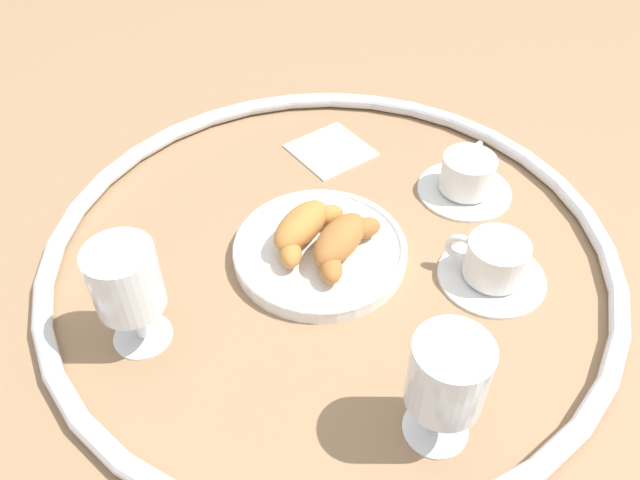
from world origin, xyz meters
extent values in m
plane|color=#997551|center=(0.00, 0.00, 0.00)|extent=(2.20, 2.20, 0.00)
torus|color=silver|center=(0.00, 0.00, 0.01)|extent=(0.74, 0.74, 0.02)
cylinder|color=white|center=(0.01, -0.01, 0.01)|extent=(0.23, 0.23, 0.02)
torus|color=white|center=(0.01, -0.01, 0.02)|extent=(0.23, 0.23, 0.01)
ellipsoid|color=#BC7A38|center=(0.01, -0.04, 0.04)|extent=(0.11, 0.06, 0.04)
ellipsoid|color=#BC7A38|center=(0.05, -0.03, 0.04)|extent=(0.05, 0.04, 0.03)
ellipsoid|color=#BC7A38|center=(-0.03, -0.02, 0.04)|extent=(0.05, 0.05, 0.03)
ellipsoid|color=#AD6B33|center=(0.01, 0.02, 0.04)|extent=(0.11, 0.06, 0.04)
ellipsoid|color=#AD6B33|center=(0.05, 0.02, 0.04)|extent=(0.05, 0.04, 0.03)
ellipsoid|color=#AD6B33|center=(-0.03, 0.04, 0.04)|extent=(0.05, 0.05, 0.03)
cylinder|color=white|center=(-0.20, 0.13, 0.00)|extent=(0.14, 0.14, 0.01)
cylinder|color=white|center=(-0.20, 0.13, 0.03)|extent=(0.08, 0.08, 0.05)
cylinder|color=#937A60|center=(-0.20, 0.13, 0.06)|extent=(0.07, 0.07, 0.01)
torus|color=white|center=(-0.24, 0.13, 0.04)|extent=(0.04, 0.01, 0.04)
cylinder|color=white|center=(-0.04, 0.20, 0.00)|extent=(0.14, 0.14, 0.01)
cylinder|color=white|center=(-0.04, 0.20, 0.03)|extent=(0.08, 0.08, 0.05)
cylinder|color=#937A60|center=(-0.04, 0.20, 0.06)|extent=(0.07, 0.07, 0.01)
torus|color=white|center=(-0.04, 0.16, 0.04)|extent=(0.01, 0.04, 0.04)
cylinder|color=white|center=(0.19, 0.20, 0.00)|extent=(0.07, 0.07, 0.01)
cylinder|color=white|center=(0.19, 0.20, 0.03)|extent=(0.01, 0.01, 0.05)
cylinder|color=white|center=(0.19, 0.20, 0.10)|extent=(0.08, 0.08, 0.08)
cylinder|color=gold|center=(0.19, 0.20, 0.10)|extent=(0.07, 0.07, 0.07)
cylinder|color=white|center=(0.21, -0.15, 0.00)|extent=(0.07, 0.07, 0.01)
cylinder|color=white|center=(0.21, -0.15, 0.03)|extent=(0.01, 0.01, 0.05)
cylinder|color=white|center=(0.21, -0.15, 0.10)|extent=(0.08, 0.08, 0.08)
cylinder|color=#E0CC4C|center=(0.21, -0.15, 0.09)|extent=(0.07, 0.07, 0.05)
cube|color=silver|center=(-0.21, -0.09, 0.00)|extent=(0.15, 0.15, 0.01)
camera|label=1|loc=(0.54, 0.22, 0.59)|focal=35.41mm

